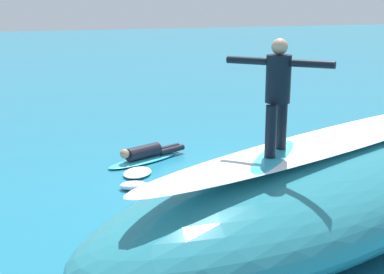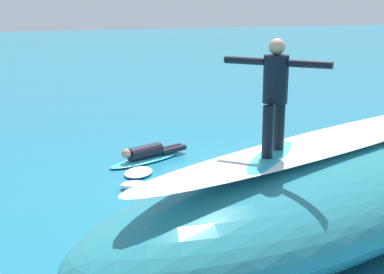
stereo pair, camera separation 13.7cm
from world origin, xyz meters
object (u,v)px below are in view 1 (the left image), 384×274
(surfer_riding, at_px, (278,88))
(surfer_paddling, at_px, (148,151))
(surfboard_paddling, at_px, (144,160))
(surfboard_riding, at_px, (275,156))

(surfer_riding, distance_m, surfer_paddling, 5.81)
(surfer_paddling, bearing_deg, surfboard_paddling, -0.00)
(surfboard_riding, height_order, surfer_riding, surfer_riding)
(surfboard_riding, relative_size, surfer_paddling, 1.08)
(surfboard_paddling, bearing_deg, surfboard_riding, 71.55)
(surfer_riding, xyz_separation_m, surfboard_paddling, (0.26, -5.29, -2.45))
(surfboard_riding, distance_m, surfboard_paddling, 5.51)
(surfer_riding, bearing_deg, surfboard_riding, -131.13)
(surfboard_riding, bearing_deg, surfer_riding, 48.87)
(surfer_riding, xyz_separation_m, surfer_paddling, (0.13, -5.34, -2.27))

